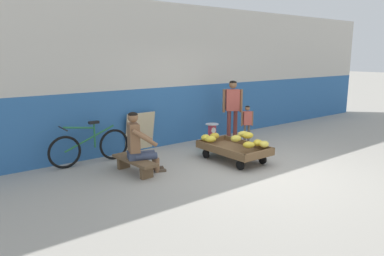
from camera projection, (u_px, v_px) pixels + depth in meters
name	position (u px, v px, depth m)	size (l,w,h in m)	color
ground_plane	(256.00, 172.00, 6.74)	(80.00, 80.00, 0.00)	#A39E93
back_wall	(168.00, 76.00, 8.61)	(16.00, 0.30, 3.30)	#2D609E
banana_cart	(234.00, 150.00, 7.40)	(0.85, 1.44, 0.36)	brown
banana_pile	(236.00, 139.00, 7.34)	(0.84, 1.42, 0.26)	gold
low_bench	(134.00, 163.00, 6.65)	(0.37, 1.12, 0.27)	brown
vendor_seated	(139.00, 143.00, 6.60)	(0.73, 0.60, 1.14)	brown
plastic_crate	(212.00, 143.00, 8.36)	(0.36, 0.28, 0.30)	#19847F
weighing_scale	(212.00, 130.00, 8.30)	(0.30, 0.30, 0.29)	#28282D
bicycle_near_left	(90.00, 147.00, 7.19)	(1.66, 0.48, 0.86)	black
sign_board	(140.00, 132.00, 8.12)	(0.70, 0.19, 0.89)	#C6B289
customer_adult	(233.00, 104.00, 8.83)	(0.41, 0.35, 1.53)	brown
customer_child	(247.00, 121.00, 8.64)	(0.28, 0.20, 0.96)	brown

